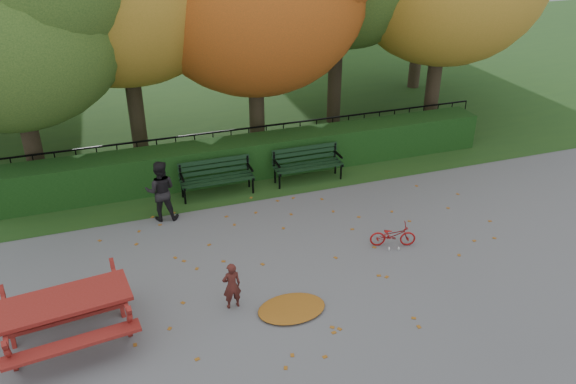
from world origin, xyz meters
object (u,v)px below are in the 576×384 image
object	(u,v)px
bench_right	(307,161)
adult	(161,191)
child	(232,286)
tree_a	(14,3)
picnic_table	(66,309)
bicycle	(393,235)
bench_left	(216,175)

from	to	relation	value
bench_right	adult	size ratio (longest dim) A/B	1.26
child	tree_a	bearing A→B (deg)	-66.30
bench_right	picnic_table	distance (m)	7.33
child	bicycle	size ratio (longest dim) A/B	0.96
adult	bicycle	bearing A→B (deg)	160.30
adult	tree_a	bearing A→B (deg)	-35.41
tree_a	bench_left	xyz separation A→B (m)	(3.89, -1.88, -4.00)
bench_left	bench_right	xyz separation A→B (m)	(2.40, 0.00, 0.00)
tree_a	bicycle	bearing A→B (deg)	-38.37
picnic_table	adult	bearing A→B (deg)	54.02
bicycle	tree_a	bearing A→B (deg)	69.81
bench_left	child	world-z (taller)	child
bench_right	adult	world-z (taller)	adult
bench_right	adult	xyz separation A→B (m)	(-3.85, -0.80, 0.20)
tree_a	bicycle	world-z (taller)	tree_a
adult	bench_right	bearing A→B (deg)	-155.99
child	bench_left	bearing A→B (deg)	-102.38
picnic_table	adult	size ratio (longest dim) A/B	1.55
tree_a	child	distance (m)	8.12
bench_left	bicycle	xyz separation A→B (m)	(2.98, -3.56, -0.27)
bench_right	bench_left	bearing A→B (deg)	180.00
bench_left	bicycle	size ratio (longest dim) A/B	1.86
adult	bicycle	distance (m)	5.23
bench_left	child	bearing A→B (deg)	-99.39
tree_a	bicycle	xyz separation A→B (m)	(6.86, -5.44, -4.27)
bench_left	adult	world-z (taller)	adult
picnic_table	child	world-z (taller)	picnic_table
child	adult	size ratio (longest dim) A/B	0.65
picnic_table	adult	world-z (taller)	adult
picnic_table	bench_left	bearing A→B (deg)	45.11
child	bicycle	xyz separation A→B (m)	(3.71, 0.85, -0.21)
bicycle	picnic_table	bearing A→B (deg)	115.53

